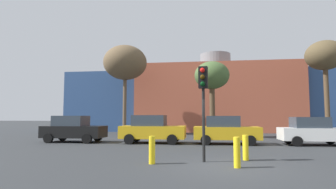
% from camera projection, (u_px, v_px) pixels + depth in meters
% --- Properties ---
extents(ground_plane, '(200.00, 200.00, 0.00)m').
position_uv_depth(ground_plane, '(227.00, 167.00, 9.78)').
color(ground_plane, '#2D3033').
extents(building_backdrop, '(37.49, 10.75, 10.11)m').
position_uv_depth(building_backdrop, '(216.00, 100.00, 35.60)').
color(building_backdrop, '#B2563D').
rests_on(building_backdrop, ground_plane).
extents(parked_car_0, '(4.31, 2.11, 1.87)m').
position_uv_depth(parked_car_0, '(73.00, 129.00, 19.25)').
color(parked_car_0, black).
rests_on(parked_car_0, ground_plane).
extents(parked_car_1, '(4.40, 2.16, 1.91)m').
position_uv_depth(parked_car_1, '(152.00, 129.00, 18.50)').
color(parked_car_1, gold).
rests_on(parked_car_1, ground_plane).
extents(parked_car_2, '(4.28, 2.10, 1.85)m').
position_uv_depth(parked_car_2, '(225.00, 130.00, 17.84)').
color(parked_car_2, gold).
rests_on(parked_car_2, ground_plane).
extents(parked_car_3, '(4.11, 2.02, 1.78)m').
position_uv_depth(parked_car_3, '(313.00, 131.00, 17.12)').
color(parked_car_3, white).
rests_on(parked_car_3, ground_plane).
extents(traffic_light_island, '(0.40, 0.39, 3.86)m').
position_uv_depth(traffic_light_island, '(203.00, 91.00, 10.99)').
color(traffic_light_island, black).
rests_on(traffic_light_island, ground_plane).
extents(bare_tree_0, '(3.39, 3.39, 8.76)m').
position_uv_depth(bare_tree_0, '(325.00, 57.00, 24.67)').
color(bare_tree_0, brown).
rests_on(bare_tree_0, ground_plane).
extents(bare_tree_1, '(4.49, 4.49, 9.20)m').
position_uv_depth(bare_tree_1, '(125.00, 63.00, 28.04)').
color(bare_tree_1, brown).
rests_on(bare_tree_1, ground_plane).
extents(bare_tree_2, '(2.99, 2.99, 6.56)m').
position_uv_depth(bare_tree_2, '(212.00, 77.00, 23.27)').
color(bare_tree_2, brown).
rests_on(bare_tree_2, ground_plane).
extents(bollard_yellow_0, '(0.24, 0.24, 1.04)m').
position_uv_depth(bollard_yellow_0, '(246.00, 148.00, 11.24)').
color(bollard_yellow_0, yellow).
rests_on(bollard_yellow_0, ground_plane).
extents(bollard_yellow_1, '(0.24, 0.24, 1.06)m').
position_uv_depth(bollard_yellow_1, '(152.00, 150.00, 10.35)').
color(bollard_yellow_1, yellow).
rests_on(bollard_yellow_1, ground_plane).
extents(bollard_yellow_2, '(0.24, 0.24, 1.08)m').
position_uv_depth(bollard_yellow_2, '(237.00, 152.00, 9.57)').
color(bollard_yellow_2, yellow).
rests_on(bollard_yellow_2, ground_plane).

